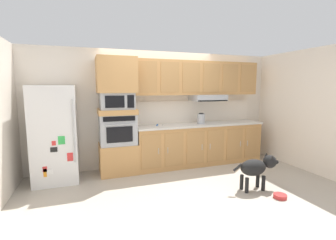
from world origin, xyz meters
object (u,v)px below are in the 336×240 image
(built_in_oven, at_px, (118,129))
(screwdriver, at_px, (158,125))
(refrigerator, at_px, (55,134))
(dog, at_px, (257,167))
(dog_food_bowl, at_px, (280,196))
(microwave, at_px, (117,101))
(electric_kettle, at_px, (201,119))

(built_in_oven, distance_m, screwdriver, 0.85)
(refrigerator, relative_size, dog, 2.01)
(screwdriver, relative_size, dog_food_bowl, 0.82)
(microwave, distance_m, electric_kettle, 1.88)
(screwdriver, distance_m, dog, 2.13)
(dog, xyz_separation_m, dog_food_bowl, (0.13, -0.40, -0.36))
(microwave, xyz_separation_m, dog_food_bowl, (2.23, -2.01, -1.43))
(screwdriver, relative_size, dog, 0.19)
(refrigerator, xyz_separation_m, microwave, (1.14, 0.07, 0.58))
(refrigerator, distance_m, microwave, 1.28)
(refrigerator, bearing_deg, dog_food_bowl, -29.95)
(refrigerator, distance_m, built_in_oven, 1.14)
(microwave, distance_m, dog_food_bowl, 3.32)
(refrigerator, height_order, dog, refrigerator)
(refrigerator, bearing_deg, built_in_oven, 3.41)
(refrigerator, height_order, electric_kettle, refrigerator)
(refrigerator, relative_size, microwave, 2.73)
(built_in_oven, xyz_separation_m, electric_kettle, (1.83, -0.05, 0.13))
(microwave, xyz_separation_m, electric_kettle, (1.83, -0.05, -0.43))
(built_in_oven, bearing_deg, screwdriver, 1.73)
(refrigerator, height_order, screwdriver, refrigerator)
(electric_kettle, bearing_deg, built_in_oven, 178.52)
(dog, bearing_deg, dog_food_bowl, -67.50)
(electric_kettle, relative_size, dog_food_bowl, 1.20)
(microwave, relative_size, electric_kettle, 2.68)
(built_in_oven, height_order, electric_kettle, built_in_oven)
(built_in_oven, height_order, dog_food_bowl, built_in_oven)
(screwdriver, bearing_deg, microwave, -178.27)
(built_in_oven, xyz_separation_m, screwdriver, (0.85, 0.03, 0.03))
(built_in_oven, distance_m, dog_food_bowl, 3.12)
(built_in_oven, bearing_deg, refrigerator, -176.59)
(refrigerator, bearing_deg, dog, -25.54)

